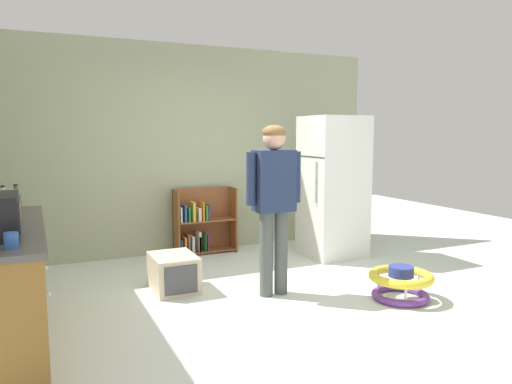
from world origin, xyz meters
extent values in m
plane|color=silver|center=(0.00, 0.00, 0.00)|extent=(12.00, 12.00, 0.00)
cube|color=#A5AB8A|center=(0.00, 2.33, 1.35)|extent=(5.20, 0.06, 2.70)
sphere|color=silver|center=(-1.89, -0.58, 0.56)|extent=(0.04, 0.04, 0.04)
sphere|color=silver|center=(-1.89, 0.06, 0.56)|extent=(0.04, 0.04, 0.04)
sphere|color=silver|center=(-1.89, 0.71, 0.56)|extent=(0.04, 0.04, 0.04)
cube|color=white|center=(1.52, 1.30, 0.89)|extent=(0.70, 0.68, 1.78)
cylinder|color=silver|center=(1.15, 1.13, 0.98)|extent=(0.02, 0.02, 0.50)
cube|color=#333333|center=(1.16, 1.30, 1.28)|extent=(0.01, 0.67, 0.01)
cube|color=brown|center=(-0.31, 2.11, 0.42)|extent=(0.02, 0.28, 0.85)
cube|color=brown|center=(0.47, 2.11, 0.42)|extent=(0.02, 0.28, 0.85)
cube|color=brown|center=(0.08, 2.24, 0.42)|extent=(0.80, 0.02, 0.85)
cube|color=brown|center=(0.08, 2.11, 0.03)|extent=(0.76, 0.24, 0.02)
cube|color=brown|center=(0.08, 2.11, 0.43)|extent=(0.76, 0.24, 0.02)
cube|color=#264FA2|center=(-0.27, 2.08, 0.13)|extent=(0.02, 0.17, 0.18)
cube|color=silver|center=(-0.27, 2.08, 0.54)|extent=(0.02, 0.17, 0.19)
cube|color=orange|center=(-0.22, 2.08, 0.14)|extent=(0.03, 0.17, 0.21)
cube|color=#2D5D9F|center=(-0.21, 2.08, 0.55)|extent=(0.02, 0.17, 0.22)
cube|color=brown|center=(-0.17, 2.08, 0.16)|extent=(0.02, 0.17, 0.23)
cube|color=#2C8247|center=(-0.16, 2.08, 0.54)|extent=(0.02, 0.17, 0.18)
cube|color=beige|center=(-0.12, 2.08, 0.14)|extent=(0.03, 0.17, 0.21)
cube|color=gold|center=(-0.10, 2.08, 0.57)|extent=(0.03, 0.17, 0.25)
cube|color=gold|center=(-0.02, 2.08, 0.14)|extent=(0.03, 0.17, 0.20)
cube|color=beige|center=(-0.02, 2.08, 0.53)|extent=(0.03, 0.17, 0.17)
cube|color=beige|center=(-0.02, 2.08, 0.17)|extent=(0.03, 0.17, 0.26)
cube|color=orange|center=(0.03, 2.08, 0.57)|extent=(0.02, 0.17, 0.25)
cube|color=#883992|center=(0.07, 2.08, 0.16)|extent=(0.02, 0.17, 0.24)
cube|color=#2E8F48|center=(0.07, 2.08, 0.54)|extent=(0.02, 0.17, 0.19)
cube|color=#318746|center=(0.06, 2.08, 0.15)|extent=(0.02, 0.17, 0.23)
cube|color=#393447|center=(0.10, 2.08, 0.54)|extent=(0.03, 0.17, 0.20)
cylinder|color=#4E5451|center=(0.06, 0.26, 0.41)|extent=(0.13, 0.13, 0.82)
cylinder|color=#4E5451|center=(0.22, 0.26, 0.41)|extent=(0.13, 0.13, 0.82)
cube|color=navy|center=(0.14, 0.26, 1.12)|extent=(0.38, 0.22, 0.58)
cylinder|color=navy|center=(-0.10, 0.26, 1.14)|extent=(0.09, 0.09, 0.50)
cylinder|color=navy|center=(0.38, 0.26, 1.14)|extent=(0.09, 0.09, 0.50)
sphere|color=#DEA88B|center=(0.14, 0.26, 1.52)|extent=(0.22, 0.22, 0.22)
ellipsoid|color=brown|center=(0.14, 0.26, 1.57)|extent=(0.23, 0.23, 0.14)
torus|color=#733EA0|center=(1.17, -0.37, 0.04)|extent=(0.54, 0.54, 0.07)
torus|color=yellow|center=(1.17, -0.37, 0.22)|extent=(0.60, 0.60, 0.08)
cylinder|color=navy|center=(1.17, -0.37, 0.27)|extent=(0.23, 0.23, 0.10)
cylinder|color=silver|center=(1.39, -0.37, 0.13)|extent=(0.02, 0.02, 0.18)
cylinder|color=silver|center=(1.06, -0.18, 0.13)|extent=(0.02, 0.02, 0.18)
cylinder|color=silver|center=(1.06, -0.56, 0.13)|extent=(0.02, 0.02, 0.18)
cube|color=beige|center=(-0.71, 0.80, 0.18)|extent=(0.42, 0.54, 0.36)
cube|color=#424247|center=(-0.71, 0.53, 0.18)|extent=(0.32, 0.01, 0.27)
cube|color=#2D2D33|center=(-2.02, -0.39, 1.04)|extent=(0.01, 0.31, 0.20)
cube|color=#515156|center=(-2.02, -0.18, 1.04)|extent=(0.01, 0.10, 0.20)
cylinder|color=silver|center=(-2.16, 0.59, 0.99)|extent=(0.07, 0.07, 0.18)
cylinder|color=silver|center=(-2.16, 0.59, 1.10)|extent=(0.03, 0.03, 0.05)
cylinder|color=black|center=(-2.16, 0.59, 1.14)|extent=(0.04, 0.03, 0.02)
cylinder|color=#33753D|center=(-2.07, 0.66, 0.99)|extent=(0.07, 0.07, 0.18)
cylinder|color=#33753D|center=(-2.07, 0.66, 1.10)|extent=(0.03, 0.03, 0.05)
cylinder|color=black|center=(-2.07, 0.66, 1.14)|extent=(0.04, 0.03, 0.02)
cylinder|color=red|center=(-2.07, 0.84, 0.95)|extent=(0.08, 0.08, 0.09)
cylinder|color=blue|center=(-2.07, -0.71, 0.95)|extent=(0.08, 0.08, 0.09)
camera|label=1|loc=(-1.93, -3.79, 1.56)|focal=33.76mm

